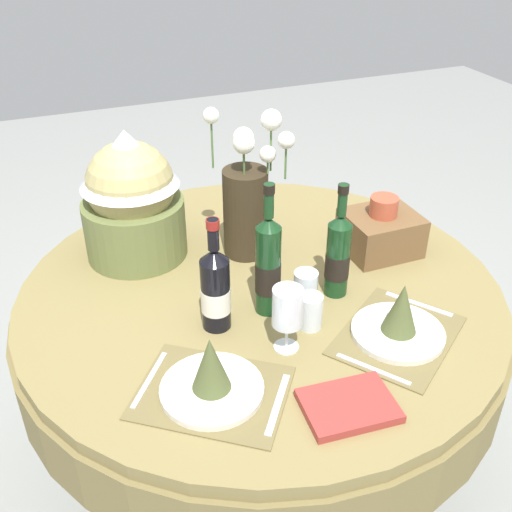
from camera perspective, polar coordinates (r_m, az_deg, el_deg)
name	(u,v)px	position (r m, az deg, el deg)	size (l,w,h in m)	color
ground	(260,455)	(2.27, 0.34, -18.18)	(8.00, 8.00, 0.00)	gray
dining_table	(260,321)	(1.84, 0.40, -6.14)	(1.42, 1.42, 0.74)	olive
place_setting_left	(211,378)	(1.40, -4.21, -11.35)	(0.43, 0.41, 0.16)	brown
place_setting_right	(399,322)	(1.59, 13.33, -6.02)	(0.43, 0.41, 0.16)	brown
flower_vase	(247,200)	(1.83, -0.87, 5.26)	(0.21, 0.20, 0.46)	#332819
wine_bottle_left	(215,288)	(1.55, -3.83, -3.05)	(0.08, 0.08, 0.32)	black
wine_bottle_centre	(338,255)	(1.68, 7.71, 0.13)	(0.07, 0.07, 0.34)	#143819
wine_bottle_right	(268,265)	(1.59, 1.14, -0.89)	(0.07, 0.07, 0.38)	#143819
wine_glass_left	(287,308)	(1.47, 2.97, -4.94)	(0.08, 0.08, 0.18)	silver
tumbler_near_left	(311,311)	(1.59, 5.15, -5.21)	(0.06, 0.06, 0.10)	silver
tumbler_near_right	(305,289)	(1.66, 4.67, -3.11)	(0.07, 0.07, 0.11)	silver
book_on_table	(347,406)	(1.40, 8.53, -13.79)	(0.20, 0.15, 0.02)	#99332D
gift_tub_back_left	(131,193)	(1.85, -11.65, 5.85)	(0.31, 0.31, 0.41)	olive
woven_basket_side_right	(381,231)	(1.93, 11.64, 2.32)	(0.22, 0.19, 0.19)	brown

